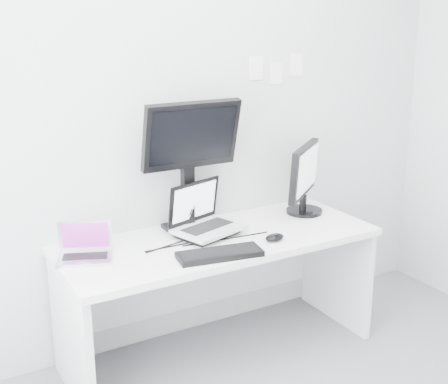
{
  "coord_description": "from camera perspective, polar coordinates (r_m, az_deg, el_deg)",
  "views": [
    {
      "loc": [
        -1.57,
        -1.53,
        1.95
      ],
      "look_at": [
        0.02,
        1.23,
        1.0
      ],
      "focal_mm": 48.69,
      "sensor_mm": 36.0,
      "label": 1
    }
  ],
  "objects": [
    {
      "name": "back_wall",
      "position": [
        3.55,
        -3.29,
        6.87
      ],
      "size": [
        3.6,
        0.0,
        3.6
      ],
      "primitive_type": "plane",
      "rotation": [
        1.57,
        0.0,
        0.0
      ],
      "color": "#B7BABC",
      "rests_on": "ground"
    },
    {
      "name": "desk",
      "position": [
        3.56,
        -0.45,
        -9.8
      ],
      "size": [
        1.8,
        0.7,
        0.73
      ],
      "primitive_type": "cube",
      "color": "white",
      "rests_on": "ground"
    },
    {
      "name": "macbook",
      "position": [
        3.16,
        -13.02,
        -4.55
      ],
      "size": [
        0.33,
        0.29,
        0.2
      ],
      "primitive_type": "cube",
      "rotation": [
        0.0,
        0.0,
        -0.4
      ],
      "color": "#ADAEB2",
      "rests_on": "desk"
    },
    {
      "name": "speaker",
      "position": [
        3.51,
        -3.77,
        -2.16
      ],
      "size": [
        0.12,
        0.12,
        0.18
      ],
      "primitive_type": "cube",
      "rotation": [
        0.0,
        0.0,
        -0.4
      ],
      "color": "black",
      "rests_on": "desk"
    },
    {
      "name": "dell_laptop",
      "position": [
        3.39,
        -1.41,
        -1.68
      ],
      "size": [
        0.44,
        0.39,
        0.31
      ],
      "primitive_type": "cube",
      "rotation": [
        0.0,
        0.0,
        0.3
      ],
      "color": "silver",
      "rests_on": "desk"
    },
    {
      "name": "rear_monitor",
      "position": [
        3.45,
        -3.21,
        2.61
      ],
      "size": [
        0.57,
        0.21,
        0.77
      ],
      "primitive_type": "cube",
      "rotation": [
        0.0,
        0.0,
        -0.0
      ],
      "color": "black",
      "rests_on": "desk"
    },
    {
      "name": "samsung_monitor",
      "position": [
        3.79,
        7.66,
        1.29
      ],
      "size": [
        0.53,
        0.48,
        0.45
      ],
      "primitive_type": "cube",
      "rotation": [
        0.0,
        0.0,
        0.67
      ],
      "color": "black",
      "rests_on": "desk"
    },
    {
      "name": "keyboard",
      "position": [
        3.15,
        -0.41,
        -5.85
      ],
      "size": [
        0.46,
        0.23,
        0.03
      ],
      "primitive_type": "cube",
      "rotation": [
        0.0,
        0.0,
        -0.17
      ],
      "color": "black",
      "rests_on": "desk"
    },
    {
      "name": "mouse",
      "position": [
        3.38,
        4.76,
        -4.26
      ],
      "size": [
        0.13,
        0.09,
        0.04
      ],
      "primitive_type": "ellipsoid",
      "rotation": [
        0.0,
        0.0,
        0.14
      ],
      "color": "black",
      "rests_on": "desk"
    },
    {
      "name": "wall_note_0",
      "position": [
        3.73,
        3.0,
        11.53
      ],
      "size": [
        0.1,
        0.0,
        0.14
      ],
      "primitive_type": "cube",
      "color": "white",
      "rests_on": "back_wall"
    },
    {
      "name": "wall_note_1",
      "position": [
        3.82,
        4.91,
        11.01
      ],
      "size": [
        0.09,
        0.0,
        0.13
      ],
      "primitive_type": "cube",
      "color": "white",
      "rests_on": "back_wall"
    },
    {
      "name": "wall_note_2",
      "position": [
        3.9,
        6.79,
        11.81
      ],
      "size": [
        0.1,
        0.0,
        0.14
      ],
      "primitive_type": "cube",
      "color": "white",
      "rests_on": "back_wall"
    }
  ]
}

